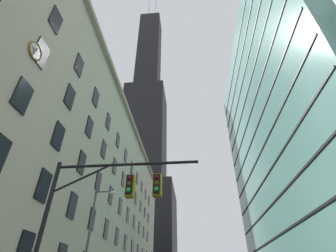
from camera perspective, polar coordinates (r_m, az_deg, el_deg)
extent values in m
cube|color=#B2A88E|center=(43.04, -21.25, -14.68)|extent=(15.99, 69.21, 29.18)
cube|color=#9E937A|center=(46.47, -8.52, 1.27)|extent=(0.70, 69.21, 0.60)
cube|color=black|center=(19.34, -30.51, -23.72)|extent=(0.14, 1.40, 2.20)
cube|color=black|center=(20.23, -27.05, -12.27)|extent=(0.14, 1.40, 2.20)
cube|color=black|center=(24.40, -21.42, -16.88)|extent=(0.14, 1.40, 2.20)
cube|color=black|center=(28.83, -17.32, -20.03)|extent=(0.14, 1.40, 2.20)
cube|color=black|center=(33.42, -14.22, -22.26)|extent=(0.14, 1.40, 2.20)
cube|color=black|center=(38.12, -11.82, -23.91)|extent=(0.14, 1.40, 2.20)
cube|color=black|center=(42.88, -9.90, -25.16)|extent=(0.14, 1.40, 2.20)
cube|color=black|center=(47.69, -8.34, -26.15)|extent=(0.14, 1.40, 2.20)
cube|color=black|center=(52.54, -7.05, -26.94)|extent=(0.14, 1.40, 2.20)
cube|color=black|center=(18.55, -30.84, 6.09)|extent=(0.14, 1.40, 2.20)
cube|color=black|center=(21.91, -24.25, -2.14)|extent=(0.14, 1.40, 2.20)
cube|color=black|center=(25.80, -19.50, -8.03)|extent=(0.14, 1.40, 2.20)
cube|color=black|center=(30.03, -15.95, -12.29)|extent=(0.14, 1.40, 2.20)
cube|color=black|center=(34.46, -13.23, -15.45)|extent=(0.14, 1.40, 2.20)
cube|color=black|center=(39.03, -11.08, -17.85)|extent=(0.14, 1.40, 2.20)
cube|color=black|center=(43.70, -9.34, -19.73)|extent=(0.14, 1.40, 2.20)
cube|color=black|center=(48.43, -7.91, -21.24)|extent=(0.14, 1.40, 2.20)
cube|color=black|center=(53.21, -6.71, -22.46)|extent=(0.14, 1.40, 2.20)
cube|color=black|center=(58.03, -5.70, -23.48)|extent=(0.14, 1.40, 2.20)
cube|color=black|center=(62.87, -4.83, -24.33)|extent=(0.14, 1.40, 2.20)
cube|color=black|center=(21.21, -27.47, 14.89)|extent=(0.14, 1.40, 2.20)
cube|color=black|center=(24.20, -21.95, 6.31)|extent=(0.14, 1.40, 2.20)
cube|color=black|center=(27.78, -17.88, -0.26)|extent=(0.14, 1.40, 2.20)
cube|color=black|center=(31.74, -14.78, -5.27)|extent=(0.14, 1.40, 2.20)
cube|color=black|center=(35.96, -12.36, -9.12)|extent=(0.14, 1.40, 2.20)
cube|color=black|center=(40.36, -10.42, -12.14)|extent=(0.14, 1.40, 2.20)
cube|color=black|center=(44.89, -8.83, -14.55)|extent=(0.14, 1.40, 2.20)
cube|color=black|center=(49.51, -7.52, -16.50)|extent=(0.14, 1.40, 2.20)
cube|color=black|center=(54.19, -6.41, -18.11)|extent=(0.14, 1.40, 2.20)
cube|color=black|center=(58.93, -5.46, -19.46)|extent=(0.14, 1.40, 2.20)
cube|color=black|center=(63.71, -4.64, -20.61)|extent=(0.14, 1.40, 2.20)
cube|color=black|center=(24.31, -24.72, 21.55)|extent=(0.14, 1.40, 2.20)
cube|color=black|center=(26.96, -20.03, 13.17)|extent=(0.14, 1.40, 2.20)
cube|color=black|center=(30.21, -16.50, 6.37)|extent=(0.14, 1.40, 2.20)
cube|color=black|center=(33.89, -13.77, 0.96)|extent=(0.14, 1.40, 2.20)
cube|color=black|center=(37.87, -11.60, -3.36)|extent=(0.14, 1.40, 2.20)
cube|color=black|center=(42.08, -9.84, -6.83)|extent=(0.14, 1.40, 2.20)
cube|color=black|center=(46.44, -8.38, -9.66)|extent=(0.14, 1.40, 2.20)
cube|color=black|center=(50.91, -7.16, -11.99)|extent=(0.14, 1.40, 2.20)
cube|color=black|center=(55.48, -6.13, -13.94)|extent=(0.14, 1.40, 2.20)
cube|color=black|center=(60.12, -5.23, -15.59)|extent=(0.14, 1.40, 2.20)
cube|color=black|center=(64.81, -4.46, -16.99)|extent=(0.14, 1.40, 2.20)
torus|color=olive|center=(20.51, -28.47, 15.08)|extent=(0.13, 1.40, 1.40)
cylinder|color=silver|center=(20.53, -28.56, 15.06)|extent=(0.05, 1.21, 1.21)
cube|color=black|center=(20.60, -28.28, 15.40)|extent=(0.03, 0.09, 0.36)
cube|color=black|center=(20.29, -28.80, 15.24)|extent=(0.03, 0.47, 0.35)
cube|color=black|center=(103.30, -7.17, -24.52)|extent=(28.88, 28.88, 37.15)
cube|color=black|center=(119.46, -5.64, -2.44)|extent=(20.22, 20.22, 54.04)
cube|color=black|center=(159.81, -4.39, 16.46)|extent=(13.00, 13.00, 67.55)
cylinder|color=silver|center=(199.34, -4.55, 25.19)|extent=(1.20, 1.20, 28.24)
cylinder|color=silver|center=(198.79, -2.92, 25.35)|extent=(1.20, 1.20, 28.24)
cube|color=slate|center=(46.88, 29.93, -0.76)|extent=(17.42, 45.27, 48.26)
cube|color=black|center=(38.27, 24.45, -22.17)|extent=(0.12, 44.27, 0.24)
cube|color=black|center=(39.11, 23.04, -16.53)|extent=(0.12, 44.27, 0.24)
cube|color=black|center=(40.33, 21.77, -11.17)|extent=(0.12, 44.27, 0.24)
cube|color=black|center=(41.90, 20.63, -6.17)|extent=(0.12, 44.27, 0.24)
cube|color=black|center=(43.77, 19.59, -1.55)|extent=(0.12, 44.27, 0.24)
cube|color=black|center=(45.92, 18.65, 2.66)|extent=(0.12, 44.27, 0.24)
cube|color=black|center=(48.31, 17.80, 6.47)|extent=(0.12, 44.27, 0.24)
cube|color=black|center=(50.89, 17.02, 9.91)|extent=(0.12, 44.27, 0.24)
cube|color=black|center=(53.66, 16.30, 13.00)|extent=(0.12, 44.27, 0.24)
cube|color=black|center=(56.57, 15.64, 15.78)|extent=(0.12, 44.27, 0.24)
cylinder|color=black|center=(12.62, -27.84, -22.35)|extent=(0.20, 0.20, 7.11)
cylinder|color=black|center=(12.22, -9.56, -8.85)|extent=(6.92, 0.14, 0.14)
cylinder|color=black|center=(12.66, -19.15, -11.32)|extent=(2.85, 0.10, 1.44)
cylinder|color=black|center=(12.04, -8.61, -10.13)|extent=(0.04, 0.04, 0.60)
cube|color=black|center=(11.76, -8.93, -13.46)|extent=(0.30, 0.30, 0.90)
cube|color=olive|center=(11.91, -8.74, -13.76)|extent=(0.40, 0.40, 1.04)
sphere|color=#450808|center=(11.72, -8.98, -11.91)|extent=(0.20, 0.20, 0.20)
sphere|color=#4B3A08|center=(11.61, -9.10, -13.18)|extent=(0.20, 0.20, 0.20)
sphere|color=green|center=(11.52, -9.23, -14.48)|extent=(0.20, 0.20, 0.20)
cylinder|color=black|center=(11.81, -2.52, -10.00)|extent=(0.04, 0.04, 0.60)
cube|color=black|center=(11.53, -2.61, -13.41)|extent=(0.30, 0.30, 0.90)
cube|color=olive|center=(11.68, -2.50, -13.70)|extent=(0.40, 0.40, 1.04)
sphere|color=#450808|center=(11.48, -2.68, -11.82)|extent=(0.20, 0.20, 0.20)
sphere|color=#4B3A08|center=(11.38, -2.72, -13.12)|extent=(0.20, 0.20, 0.20)
sphere|color=green|center=(11.28, -2.76, -14.45)|extent=(0.20, 0.20, 0.20)
cylinder|color=#47474C|center=(21.17, -18.40, -25.37)|extent=(0.18, 0.18, 8.80)
cylinder|color=#47474C|center=(21.87, -14.61, -14.61)|extent=(1.41, 0.10, 0.10)
ellipsoid|color=#EFE5C6|center=(21.61, -12.83, -14.91)|extent=(0.56, 0.32, 0.24)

